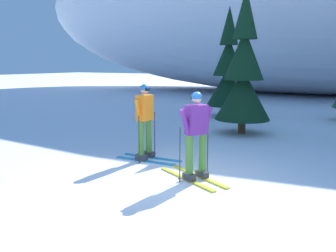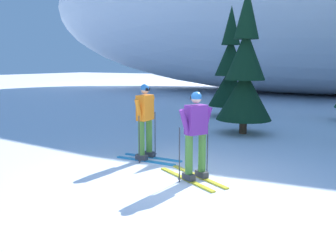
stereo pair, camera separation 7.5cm
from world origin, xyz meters
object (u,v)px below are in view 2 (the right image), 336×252
pine_tree_far_left (230,71)px  pine_tree_left (245,74)px  skier_purple_jacket (196,135)px  skier_orange_jacket (145,120)px

pine_tree_far_left → pine_tree_left: (1.81, -3.41, -0.00)m
skier_purple_jacket → pine_tree_far_left: size_ratio=0.38×
skier_purple_jacket → pine_tree_left: size_ratio=0.38×
pine_tree_left → skier_orange_jacket: bearing=-102.3°
pine_tree_far_left → skier_orange_jacket: bearing=-83.5°
skier_purple_jacket → pine_tree_left: bearing=98.6°
skier_orange_jacket → pine_tree_left: bearing=77.7°
skier_purple_jacket → pine_tree_left: 5.24m
skier_orange_jacket → pine_tree_far_left: bearing=96.5°
skier_orange_jacket → pine_tree_left: size_ratio=0.39×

